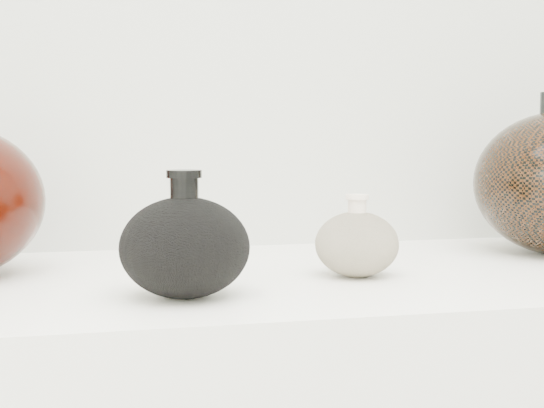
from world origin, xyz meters
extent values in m
cube|color=white|center=(0.00, 0.95, 0.89)|extent=(1.20, 0.50, 0.03)
ellipsoid|color=black|center=(-0.13, 0.83, 0.95)|extent=(0.14, 0.14, 0.11)
cylinder|color=black|center=(-0.13, 0.83, 1.02)|extent=(0.03, 0.03, 0.03)
cylinder|color=black|center=(-0.13, 0.83, 1.03)|extent=(0.04, 0.04, 0.01)
ellipsoid|color=beige|center=(0.08, 0.90, 0.94)|extent=(0.11, 0.11, 0.08)
cylinder|color=#F3DEC8|center=(0.08, 0.90, 0.99)|extent=(0.02, 0.02, 0.02)
cylinder|color=#F3DEC8|center=(0.08, 0.90, 1.00)|extent=(0.03, 0.03, 0.01)
camera|label=1|loc=(-0.23, 0.04, 1.07)|focal=50.00mm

